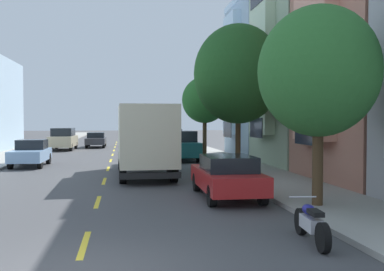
{
  "coord_description": "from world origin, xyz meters",
  "views": [
    {
      "loc": [
        0.83,
        -7.64,
        2.6
      ],
      "look_at": [
        5.36,
        22.27,
        1.59
      ],
      "focal_mm": 42.41,
      "sensor_mm": 36.0,
      "label": 1
    }
  ],
  "objects": [
    {
      "name": "parked_hatchback_sky",
      "position": [
        -4.38,
        19.04,
        0.76
      ],
      "size": [
        1.75,
        4.01,
        1.5
      ],
      "color": "#7A9EC6",
      "rests_on": "ground_plane"
    },
    {
      "name": "ground_plane",
      "position": [
        0.0,
        30.0,
        0.0
      ],
      "size": [
        160.0,
        160.0,
        0.0
      ],
      "primitive_type": "plane",
      "color": "#424244"
    },
    {
      "name": "sidewalk_right",
      "position": [
        7.1,
        28.0,
        0.07
      ],
      "size": [
        3.2,
        120.0,
        0.14
      ],
      "primitive_type": "cube",
      "color": "#99968E",
      "rests_on": "ground_plane"
    },
    {
      "name": "parked_suv_silver",
      "position": [
        4.27,
        27.1,
        0.99
      ],
      "size": [
        2.05,
        4.84,
        1.93
      ],
      "color": "#B2B5BA",
      "rests_on": "ground_plane"
    },
    {
      "name": "parked_hatchback_white",
      "position": [
        4.21,
        33.54,
        0.76
      ],
      "size": [
        1.85,
        4.05,
        1.5
      ],
      "color": "silver",
      "rests_on": "ground_plane"
    },
    {
      "name": "street_tree_second",
      "position": [
        6.4,
        14.04,
        4.87
      ],
      "size": [
        4.36,
        4.36,
        7.17
      ],
      "color": "#47331E",
      "rests_on": "sidewalk_right"
    },
    {
      "name": "parked_suv_teal",
      "position": [
        4.49,
        21.5,
        0.99
      ],
      "size": [
        2.07,
        4.85,
        1.93
      ],
      "color": "#195B60",
      "rests_on": "ground_plane"
    },
    {
      "name": "parked_motorcycle",
      "position": [
        4.75,
        1.4,
        0.41
      ],
      "size": [
        0.62,
        2.05,
        0.9
      ],
      "color": "black",
      "rests_on": "ground_plane"
    },
    {
      "name": "sidewalk_left",
      "position": [
        -7.1,
        28.0,
        0.07
      ],
      "size": [
        3.2,
        120.0,
        0.14
      ],
      "primitive_type": "cube",
      "color": "#99968E",
      "rests_on": "ground_plane"
    },
    {
      "name": "parked_sedan_red",
      "position": [
        4.26,
        7.15,
        0.75
      ],
      "size": [
        1.84,
        4.52,
        1.43
      ],
      "color": "#AD1E1E",
      "rests_on": "ground_plane"
    },
    {
      "name": "townhouse_fourth_powder_blue",
      "position": [
        14.49,
        23.81,
        5.44
      ],
      "size": [
        12.4,
        6.83,
        11.29
      ],
      "color": "#9EB7CC",
      "rests_on": "ground_plane"
    },
    {
      "name": "street_tree_nearest",
      "position": [
        6.4,
        4.78,
        4.01
      ],
      "size": [
        3.5,
        3.5,
        5.77
      ],
      "color": "#47331E",
      "rests_on": "sidewalk_right"
    },
    {
      "name": "delivery_box_truck",
      "position": [
        1.8,
        13.58,
        1.86
      ],
      "size": [
        2.54,
        7.66,
        3.26
      ],
      "color": "beige",
      "rests_on": "ground_plane"
    },
    {
      "name": "lane_centerline_dashes",
      "position": [
        0.0,
        24.5,
        0.0
      ],
      "size": [
        0.14,
        47.2,
        0.01
      ],
      "color": "yellow",
      "rests_on": "ground_plane"
    },
    {
      "name": "parked_wagon_orange",
      "position": [
        4.3,
        48.73,
        0.8
      ],
      "size": [
        1.93,
        4.74,
        1.5
      ],
      "color": "orange",
      "rests_on": "ground_plane"
    },
    {
      "name": "moving_charcoal_sedan",
      "position": [
        -1.8,
        36.91,
        0.75
      ],
      "size": [
        1.8,
        4.5,
        1.43
      ],
      "color": "#333338",
      "rests_on": "ground_plane"
    },
    {
      "name": "parked_suv_champagne",
      "position": [
        -4.39,
        33.24,
        0.99
      ],
      "size": [
        2.06,
        4.84,
        1.93
      ],
      "color": "tan",
      "rests_on": "ground_plane"
    },
    {
      "name": "street_tree_third",
      "position": [
        6.4,
        23.29,
        4.0
      ],
      "size": [
        3.14,
        3.14,
        5.49
      ],
      "color": "#47331E",
      "rests_on": "sidewalk_right"
    },
    {
      "name": "townhouse_third_sage",
      "position": [
        14.72,
        16.78,
        6.1
      ],
      "size": [
        12.86,
        6.83,
        12.6
      ],
      "color": "#99AD8E",
      "rests_on": "ground_plane"
    }
  ]
}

